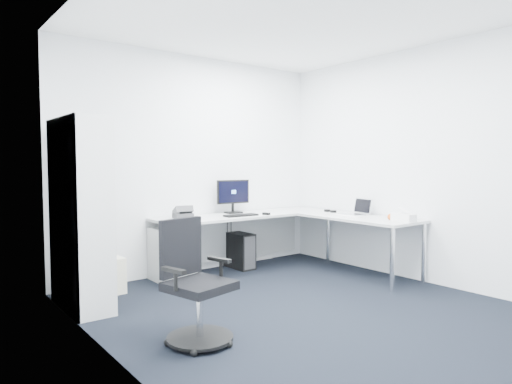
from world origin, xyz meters
TOP-DOWN VIEW (x-y plane):
  - ground at (0.00, 0.00)m, footprint 4.20×4.20m
  - ceiling at (0.00, 0.00)m, footprint 4.20×4.20m
  - wall_back at (0.00, 2.10)m, footprint 3.60×0.02m
  - wall_left at (-1.80, 0.00)m, footprint 0.02×4.20m
  - wall_right at (1.80, 0.00)m, footprint 0.02×4.20m
  - l_desk at (0.55, 1.40)m, footprint 2.47×1.38m
  - drawer_pedestal at (-0.48, 1.84)m, footprint 0.40×0.50m
  - bookshelf at (-1.62, 1.45)m, footprint 0.35×0.89m
  - task_chair at (-1.18, 0.02)m, footprint 0.63×0.63m
  - black_pc_tower at (0.51, 1.88)m, footprint 0.21×0.47m
  - beige_pc_tower at (-1.21, 1.82)m, footprint 0.20×0.41m
  - power_strip at (1.05, 2.11)m, footprint 0.39×0.07m
  - monitor at (0.45, 1.92)m, footprint 0.47×0.18m
  - black_keyboard at (0.33, 1.58)m, footprint 0.43×0.18m
  - mouse at (0.66, 1.50)m, footprint 0.08×0.10m
  - desk_phone at (-0.34, 1.82)m, footprint 0.24×0.24m
  - laptop at (1.49, 0.82)m, footprint 0.33×0.32m
  - white_keyboard at (1.33, 0.76)m, footprint 0.12×0.37m
  - headphones at (1.54, 1.24)m, footprint 0.14×0.20m
  - orange_fruit at (1.44, 0.22)m, footprint 0.07×0.07m
  - tissue_box at (1.46, 0.06)m, footprint 0.15×0.26m

SIDE VIEW (x-z plane):
  - ground at x=0.00m, z-range 0.00..0.00m
  - power_strip at x=1.05m, z-range 0.00..0.04m
  - beige_pc_tower at x=-1.21m, z-range 0.00..0.38m
  - black_pc_tower at x=0.51m, z-range 0.00..0.46m
  - drawer_pedestal at x=-0.48m, z-range 0.00..0.61m
  - l_desk at x=0.55m, z-range 0.00..0.72m
  - task_chair at x=-1.18m, z-range 0.00..0.94m
  - white_keyboard at x=1.33m, z-range 0.72..0.73m
  - black_keyboard at x=0.33m, z-range 0.72..0.74m
  - mouse at x=0.66m, z-range 0.72..0.75m
  - headphones at x=1.54m, z-range 0.72..0.77m
  - orange_fruit at x=1.44m, z-range 0.72..0.79m
  - tissue_box at x=1.46m, z-range 0.72..0.81m
  - desk_phone at x=-0.34m, z-range 0.72..0.86m
  - laptop at x=1.49m, z-range 0.72..0.93m
  - bookshelf at x=-1.62m, z-range 0.00..1.79m
  - monitor at x=0.45m, z-range 0.72..1.17m
  - wall_back at x=0.00m, z-range 0.00..2.70m
  - wall_left at x=-1.80m, z-range 0.00..2.70m
  - wall_right at x=1.80m, z-range 0.00..2.70m
  - ceiling at x=0.00m, z-range 2.70..2.70m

